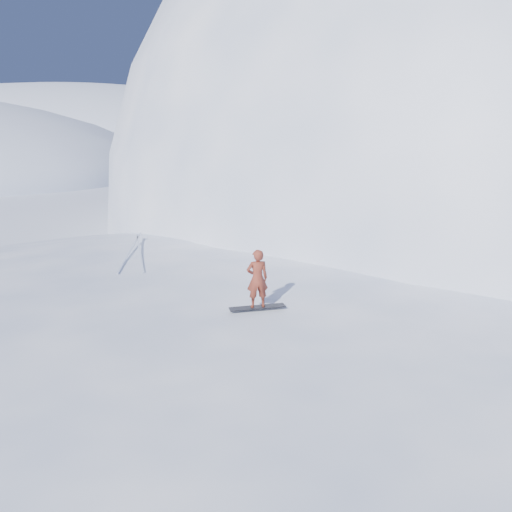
{
  "coord_description": "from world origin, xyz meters",
  "views": [
    {
      "loc": [
        1.95,
        -11.12,
        6.76
      ],
      "look_at": [
        2.34,
        0.78,
        3.5
      ],
      "focal_mm": 32.0,
      "sensor_mm": 36.0,
      "label": 1
    }
  ],
  "objects": [
    {
      "name": "ground",
      "position": [
        0.0,
        0.0,
        0.0
      ],
      "size": [
        400.0,
        400.0,
        0.0
      ],
      "primitive_type": "plane",
      "color": "white",
      "rests_on": "ground"
    },
    {
      "name": "near_ridge",
      "position": [
        1.0,
        3.0,
        0.0
      ],
      "size": [
        36.0,
        28.0,
        4.8
      ],
      "primitive_type": "ellipsoid",
      "color": "white",
      "rests_on": "ground"
    },
    {
      "name": "summit_peak",
      "position": [
        22.0,
        26.0,
        0.0
      ],
      "size": [
        60.0,
        56.0,
        56.0
      ],
      "primitive_type": "ellipsoid",
      "color": "white",
      "rests_on": "ground"
    },
    {
      "name": "peak_shoulder",
      "position": [
        10.0,
        20.0,
        0.0
      ],
      "size": [
        28.0,
        24.0,
        18.0
      ],
      "primitive_type": "ellipsoid",
      "color": "white",
      "rests_on": "ground"
    },
    {
      "name": "far_ridge_c",
      "position": [
        -40.0,
        110.0,
        0.0
      ],
      "size": [
        140.0,
        90.0,
        36.0
      ],
      "primitive_type": "ellipsoid",
      "color": "white",
      "rests_on": "ground"
    },
    {
      "name": "wind_bumps",
      "position": [
        -0.56,
        2.12,
        0.0
      ],
      "size": [
        16.0,
        14.4,
        1.0
      ],
      "color": "white",
      "rests_on": "ground"
    },
    {
      "name": "snowboard",
      "position": [
        2.34,
        -0.22,
        2.41
      ],
      "size": [
        1.47,
        0.54,
        0.02
      ],
      "primitive_type": "cube",
      "rotation": [
        0.0,
        0.0,
        0.19
      ],
      "color": "black",
      "rests_on": "near_ridge"
    },
    {
      "name": "snowboarder",
      "position": [
        2.34,
        -0.22,
        3.18
      ],
      "size": [
        0.61,
        0.46,
        1.52
      ],
      "primitive_type": "imported",
      "rotation": [
        0.0,
        0.0,
        3.33
      ],
      "color": "maroon",
      "rests_on": "snowboard"
    },
    {
      "name": "board_tracks",
      "position": [
        -2.11,
        5.81,
        2.42
      ],
      "size": [
        1.54,
        5.98,
        0.04
      ],
      "color": "silver",
      "rests_on": "ground"
    }
  ]
}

